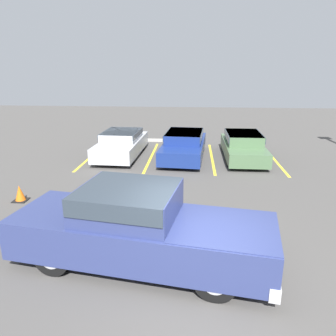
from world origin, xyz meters
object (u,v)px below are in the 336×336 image
Objects in this scene: parked_sedan_a at (122,143)px; parked_sedan_b at (184,144)px; parked_sedan_c at (243,145)px; traffic_cone at (20,194)px; wheel_stop_curb at (154,140)px; pickup_truck at (142,227)px.

parked_sedan_a is 0.93× the size of parked_sedan_b.
parked_sedan_c is at bearing 95.75° from parked_sedan_b.
parked_sedan_a is at bearing 69.65° from traffic_cone.
parked_sedan_b reaches higher than parked_sedan_a.
wheel_stop_curb is (3.31, 9.14, -0.17)m from traffic_cone.
parked_sedan_a is 2.43× the size of wheel_stop_curb.
parked_sedan_a is 3.62m from wheel_stop_curb.
wheel_stop_curb is at bearing -146.90° from parked_sedan_b.
parked_sedan_a is at bearing -109.12° from wheel_stop_curb.
parked_sedan_a is at bearing 114.23° from pickup_truck.
parked_sedan_a is (-2.39, 8.96, -0.22)m from pickup_truck.
parked_sedan_b is at bearing 91.65° from parked_sedan_a.
parked_sedan_a is 3.04m from parked_sedan_b.
parked_sedan_c is 9.86m from traffic_cone.
parked_sedan_a is 0.99× the size of parked_sedan_c.
pickup_truck is at bearing 0.27° from parked_sedan_b.
pickup_truck reaches higher than parked_sedan_a.
wheel_stop_curb is (1.17, 3.37, -0.59)m from parked_sedan_a.
traffic_cone is (-4.53, 3.20, -0.64)m from pickup_truck.
parked_sedan_b reaches higher than wheel_stop_curb.
wheel_stop_curb is at bearing 104.95° from pickup_truck.
traffic_cone is (-5.17, -5.73, -0.42)m from parked_sedan_b.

